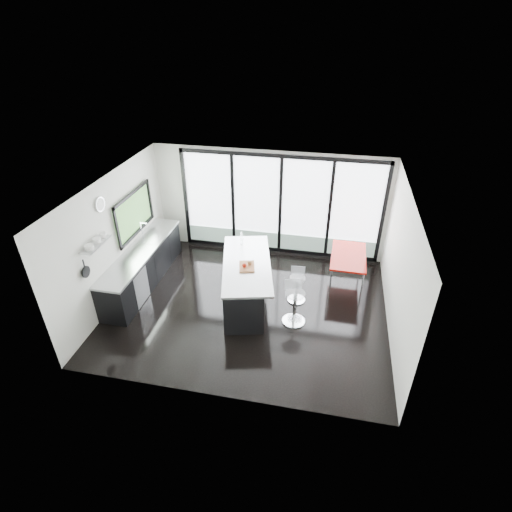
% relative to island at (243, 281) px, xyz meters
% --- Properties ---
extents(floor, '(6.00, 5.00, 0.00)m').
position_rel_island_xyz_m(floor, '(0.17, -0.21, -0.50)').
color(floor, black).
rests_on(floor, ground).
extents(ceiling, '(6.00, 5.00, 0.00)m').
position_rel_island_xyz_m(ceiling, '(0.17, -0.21, 2.30)').
color(ceiling, white).
rests_on(ceiling, wall_back).
extents(wall_back, '(6.00, 0.09, 2.80)m').
position_rel_island_xyz_m(wall_back, '(0.44, 2.25, 0.77)').
color(wall_back, silver).
rests_on(wall_back, ground).
extents(wall_front, '(6.00, 0.00, 2.80)m').
position_rel_island_xyz_m(wall_front, '(0.17, -2.71, 0.90)').
color(wall_front, silver).
rests_on(wall_front, ground).
extents(wall_left, '(0.26, 5.00, 2.80)m').
position_rel_island_xyz_m(wall_left, '(-2.81, 0.06, 1.06)').
color(wall_left, silver).
rests_on(wall_left, ground).
extents(wall_right, '(0.00, 5.00, 2.80)m').
position_rel_island_xyz_m(wall_right, '(3.17, -0.21, 0.90)').
color(wall_right, silver).
rests_on(wall_right, ground).
extents(counter_cabinets, '(0.69, 3.24, 1.36)m').
position_rel_island_xyz_m(counter_cabinets, '(-2.50, 0.19, -0.04)').
color(counter_cabinets, black).
rests_on(counter_cabinets, floor).
extents(island, '(1.56, 2.60, 1.29)m').
position_rel_island_xyz_m(island, '(0.00, 0.00, 0.00)').
color(island, black).
rests_on(island, floor).
extents(bar_stool_near, '(0.63, 0.63, 0.77)m').
position_rel_island_xyz_m(bar_stool_near, '(1.21, -0.54, -0.12)').
color(bar_stool_near, silver).
rests_on(bar_stool_near, floor).
extents(bar_stool_far, '(0.43, 0.43, 0.64)m').
position_rel_island_xyz_m(bar_stool_far, '(1.18, 0.21, -0.18)').
color(bar_stool_far, silver).
rests_on(bar_stool_far, floor).
extents(red_table, '(0.82, 1.41, 0.75)m').
position_rel_island_xyz_m(red_table, '(2.27, 1.20, -0.13)').
color(red_table, '#A60D05').
rests_on(red_table, floor).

